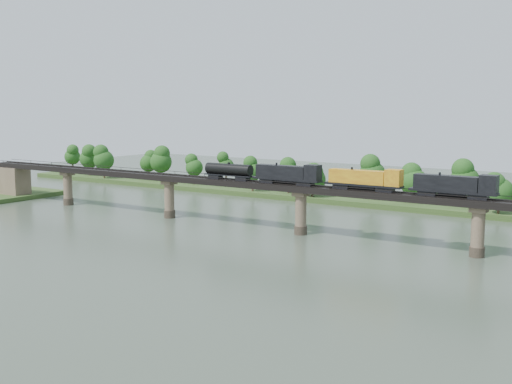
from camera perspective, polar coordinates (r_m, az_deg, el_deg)
The scene contains 6 objects.
ground at distance 124.77m, azimuth -2.86°, elevation -6.09°, with size 400.00×400.00×0.00m, color #344233.
far_bank at distance 198.28m, azimuth 11.85°, elevation -0.82°, with size 300.00×24.00×1.60m, color #2B451B.
bridge at distance 148.39m, azimuth 4.01°, elevation -1.71°, with size 236.00×30.00×11.50m.
bridge_superstructure at distance 147.48m, azimuth 4.03°, elevation 0.71°, with size 220.00×4.90×0.75m.
far_treeline at distance 196.34m, azimuth 9.20°, elevation 1.52°, with size 289.06×17.54×13.60m.
freight_train at distance 143.00m, azimuth 7.23°, elevation 1.27°, with size 70.83×2.76×4.88m.
Camera 1 is at (71.90, -97.48, 29.91)m, focal length 45.00 mm.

